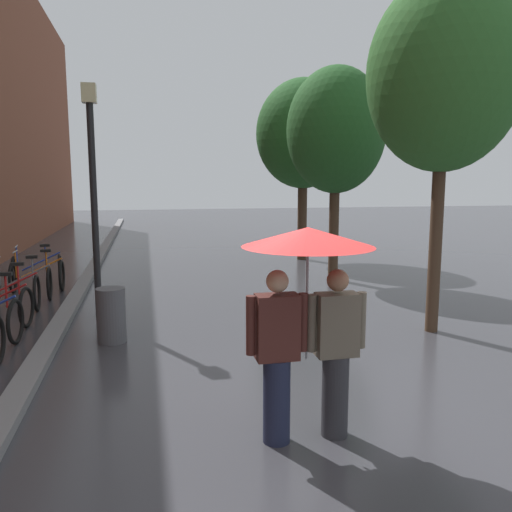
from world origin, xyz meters
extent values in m
plane|color=#38383D|center=(0.00, 0.00, 0.00)|extent=(80.00, 80.00, 0.00)
cube|color=slate|center=(-3.20, 10.00, 0.06)|extent=(0.30, 36.00, 0.12)
cylinder|color=#473323|center=(2.87, 2.63, 1.49)|extent=(0.20, 0.20, 2.98)
ellipsoid|color=#2D6628|center=(2.87, 2.63, 4.11)|extent=(2.39, 2.39, 3.01)
cylinder|color=#473323|center=(2.85, 7.16, 1.27)|extent=(0.24, 0.24, 2.55)
ellipsoid|color=#235623|center=(2.85, 7.16, 3.68)|extent=(2.40, 2.40, 3.03)
cylinder|color=#473323|center=(3.10, 10.57, 1.33)|extent=(0.29, 0.29, 2.65)
ellipsoid|color=#235623|center=(3.10, 10.57, 3.90)|extent=(2.91, 2.91, 3.33)
torus|color=black|center=(-3.71, 3.38, 0.35)|extent=(0.12, 0.70, 0.70)
torus|color=black|center=(-3.74, 4.28, 0.35)|extent=(0.14, 0.70, 0.70)
cylinder|color=red|center=(-4.15, 4.33, 0.55)|extent=(0.88, 0.13, 0.43)
cylinder|color=red|center=(-4.05, 4.32, 0.62)|extent=(0.04, 0.04, 0.55)
cube|color=black|center=(-4.05, 4.32, 0.93)|extent=(0.23, 0.12, 0.06)
torus|color=black|center=(-3.79, 5.40, 0.35)|extent=(0.10, 0.70, 0.70)
cylinder|color=red|center=(-4.20, 5.37, 0.55)|extent=(0.88, 0.09, 0.43)
cylinder|color=red|center=(-4.09, 5.38, 0.62)|extent=(0.04, 0.04, 0.55)
cube|color=black|center=(-4.09, 5.38, 0.93)|extent=(0.23, 0.11, 0.06)
torus|color=black|center=(-3.72, 6.30, 0.35)|extent=(0.12, 0.70, 0.70)
cylinder|color=slate|center=(-4.12, 6.27, 0.55)|extent=(0.88, 0.11, 0.43)
cylinder|color=slate|center=(-4.02, 6.28, 0.62)|extent=(0.04, 0.04, 0.55)
cube|color=black|center=(-4.02, 6.28, 0.93)|extent=(0.23, 0.12, 0.06)
torus|color=black|center=(-4.63, 7.20, 0.35)|extent=(0.08, 0.70, 0.70)
torus|color=black|center=(-3.61, 7.22, 0.35)|extent=(0.08, 0.70, 0.70)
cylinder|color=orange|center=(-4.02, 7.21, 0.55)|extent=(0.88, 0.06, 0.43)
cylinder|color=orange|center=(-3.92, 7.22, 0.62)|extent=(0.04, 0.04, 0.55)
cube|color=black|center=(-3.92, 7.22, 0.93)|extent=(0.22, 0.11, 0.06)
cylinder|color=orange|center=(-4.55, 7.20, 0.64)|extent=(0.04, 0.04, 0.58)
cylinder|color=#9E9EA3|center=(-4.55, 7.20, 0.93)|extent=(0.04, 0.46, 0.03)
torus|color=black|center=(-4.82, 8.12, 0.35)|extent=(0.14, 0.70, 0.70)
torus|color=black|center=(-3.81, 8.24, 0.35)|extent=(0.14, 0.70, 0.70)
cylinder|color=#233DA8|center=(-4.21, 8.20, 0.55)|extent=(0.88, 0.14, 0.43)
cylinder|color=#233DA8|center=(-4.11, 8.21, 0.62)|extent=(0.04, 0.04, 0.55)
cube|color=black|center=(-4.11, 8.21, 0.93)|extent=(0.23, 0.13, 0.06)
cylinder|color=#233DA8|center=(-4.74, 8.13, 0.64)|extent=(0.04, 0.04, 0.58)
cylinder|color=#9E9EA3|center=(-4.74, 8.13, 0.93)|extent=(0.08, 0.46, 0.03)
cylinder|color=#1E233D|center=(-0.56, -0.33, 0.41)|extent=(0.26, 0.26, 0.82)
cube|color=#4C231E|center=(-0.56, -0.33, 1.13)|extent=(0.40, 0.22, 0.62)
sphere|color=tan|center=(-0.56, -0.33, 1.57)|extent=(0.21, 0.21, 0.21)
cylinder|color=#4C231E|center=(-0.81, -0.33, 1.16)|extent=(0.09, 0.09, 0.56)
cylinder|color=#4C231E|center=(-0.31, -0.33, 1.16)|extent=(0.09, 0.09, 0.56)
cylinder|color=#2D2D33|center=(0.03, -0.33, 0.41)|extent=(0.26, 0.26, 0.81)
cube|color=#665B4C|center=(0.03, -0.33, 1.12)|extent=(0.40, 0.22, 0.61)
sphere|color=#9E7051|center=(0.03, -0.33, 1.55)|extent=(0.21, 0.21, 0.21)
cylinder|color=#665B4C|center=(-0.22, -0.33, 1.15)|extent=(0.09, 0.09, 0.55)
cylinder|color=#665B4C|center=(0.28, -0.33, 1.15)|extent=(0.09, 0.09, 0.55)
cylinder|color=#9E9EA3|center=(-0.26, -0.31, 1.35)|extent=(0.02, 0.02, 1.10)
cone|color=red|center=(-0.26, -0.31, 1.97)|extent=(1.24, 1.24, 0.18)
cylinder|color=black|center=(-2.60, 4.67, 1.90)|extent=(0.12, 0.12, 3.80)
cube|color=beige|center=(-2.60, 4.67, 3.96)|extent=(0.24, 0.24, 0.32)
cylinder|color=#4C4C51|center=(-2.28, 3.15, 0.42)|extent=(0.44, 0.44, 0.85)
camera|label=1|loc=(-1.72, -4.77, 2.48)|focal=35.78mm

